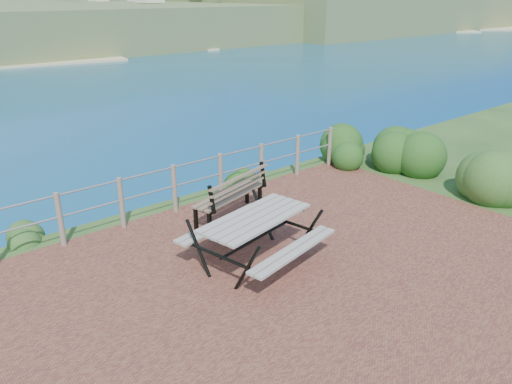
# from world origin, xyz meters

# --- Properties ---
(ground) EXTENTS (10.00, 7.00, 0.12)m
(ground) POSITION_xyz_m (0.00, 0.00, 0.00)
(ground) COLOR brown
(ground) RESTS_ON ground
(safety_railing) EXTENTS (9.40, 0.10, 1.00)m
(safety_railing) POSITION_xyz_m (0.00, 3.35, 0.57)
(safety_railing) COLOR #6B5B4C
(safety_railing) RESTS_ON ground
(distant_bay) EXTENTS (290.00, 232.36, 24.00)m
(distant_bay) POSITION_xyz_m (173.07, 202.61, -1.52)
(distant_bay) COLOR #486331
(distant_bay) RESTS_ON ground
(picnic_table) EXTENTS (2.08, 1.68, 0.83)m
(picnic_table) POSITION_xyz_m (-0.06, 0.71, 0.53)
(picnic_table) COLOR gray
(picnic_table) RESTS_ON ground
(park_bench) EXTENTS (1.81, 0.88, 0.99)m
(park_bench) POSITION_xyz_m (0.66, 2.39, 0.65)
(park_bench) COLOR brown
(park_bench) RESTS_ON ground
(shrub_right_front) EXTENTS (1.32, 1.32, 1.87)m
(shrub_right_front) POSITION_xyz_m (5.74, 1.91, 0.00)
(shrub_right_front) COLOR #1D3F13
(shrub_right_front) RESTS_ON ground
(shrub_right_back) EXTENTS (1.34, 1.34, 1.91)m
(shrub_right_back) POSITION_xyz_m (5.29, -0.65, 0.00)
(shrub_right_back) COLOR #244A1B
(shrub_right_back) RESTS_ON ground
(shrub_right_edge) EXTENTS (1.18, 1.18, 1.68)m
(shrub_right_edge) POSITION_xyz_m (5.01, 3.16, 0.00)
(shrub_right_edge) COLOR #1D3F13
(shrub_right_edge) RESTS_ON ground
(shrub_lip_west) EXTENTS (0.77, 0.77, 0.51)m
(shrub_lip_west) POSITION_xyz_m (-2.65, 4.17, 0.00)
(shrub_lip_west) COLOR #244A1B
(shrub_lip_west) RESTS_ON ground
(shrub_lip_east) EXTENTS (0.70, 0.70, 0.41)m
(shrub_lip_east) POSITION_xyz_m (2.20, 3.83, 0.00)
(shrub_lip_east) COLOR #1D3F13
(shrub_lip_east) RESTS_ON ground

